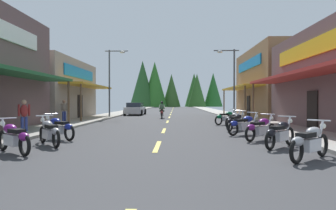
% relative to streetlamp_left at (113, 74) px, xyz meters
% --- Properties ---
extents(ground, '(10.36, 94.83, 0.10)m').
position_rel_streetlamp_left_xyz_m(ground, '(5.26, 6.96, -4.17)').
color(ground, '#38383A').
extents(sidewalk_left, '(2.68, 94.83, 0.12)m').
position_rel_streetlamp_left_xyz_m(sidewalk_left, '(-1.26, 6.96, -4.06)').
color(sidewalk_left, gray).
rests_on(sidewalk_left, ground).
extents(sidewalk_right, '(2.68, 94.83, 0.12)m').
position_rel_streetlamp_left_xyz_m(sidewalk_right, '(11.78, 6.96, -4.06)').
color(sidewalk_right, '#9E9991').
rests_on(sidewalk_right, ground).
extents(centerline_dashes, '(0.16, 68.82, 0.01)m').
position_rel_streetlamp_left_xyz_m(centerline_dashes, '(5.26, 9.86, -4.11)').
color(centerline_dashes, '#E0C64C').
rests_on(centerline_dashes, ground).
extents(storefront_left_far, '(8.84, 10.15, 5.14)m').
position_rel_streetlamp_left_xyz_m(storefront_left_far, '(-6.08, -1.56, -1.55)').
color(storefront_left_far, gray).
rests_on(storefront_left_far, ground).
extents(storefront_right_far, '(8.52, 11.64, 6.64)m').
position_rel_streetlamp_left_xyz_m(storefront_right_far, '(16.45, 1.94, -0.80)').
color(storefront_right_far, olive).
rests_on(storefront_right_far, ground).
extents(streetlamp_left, '(2.14, 0.30, 6.34)m').
position_rel_streetlamp_left_xyz_m(streetlamp_left, '(0.00, 0.00, 0.00)').
color(streetlamp_left, '#474C51').
rests_on(streetlamp_left, ground).
extents(streetlamp_right, '(2.14, 0.30, 5.96)m').
position_rel_streetlamp_left_xyz_m(streetlamp_right, '(10.50, -2.08, -0.21)').
color(streetlamp_right, '#474C51').
rests_on(streetlamp_right, ground).
extents(motorcycle_parked_right_0, '(1.67, 1.49, 1.04)m').
position_rel_streetlamp_left_xyz_m(motorcycle_parked_right_0, '(9.39, -18.77, -3.63)').
color(motorcycle_parked_right_0, black).
rests_on(motorcycle_parked_right_0, ground).
extents(motorcycle_parked_right_1, '(1.55, 1.62, 1.04)m').
position_rel_streetlamp_left_xyz_m(motorcycle_parked_right_1, '(9.34, -16.79, -3.63)').
color(motorcycle_parked_right_1, black).
rests_on(motorcycle_parked_right_1, ground).
extents(motorcycle_parked_right_2, '(1.66, 1.51, 1.04)m').
position_rel_streetlamp_left_xyz_m(motorcycle_parked_right_2, '(9.23, -15.02, -3.63)').
color(motorcycle_parked_right_2, black).
rests_on(motorcycle_parked_right_2, ground).
extents(motorcycle_parked_right_3, '(1.84, 1.27, 1.04)m').
position_rel_streetlamp_left_xyz_m(motorcycle_parked_right_3, '(9.04, -13.20, -3.63)').
color(motorcycle_parked_right_3, black).
rests_on(motorcycle_parked_right_3, ground).
extents(motorcycle_parked_right_4, '(1.40, 1.75, 1.04)m').
position_rel_streetlamp_left_xyz_m(motorcycle_parked_right_4, '(9.06, -11.29, -3.63)').
color(motorcycle_parked_right_4, black).
rests_on(motorcycle_parked_right_4, ground).
extents(motorcycle_parked_right_5, '(1.37, 1.77, 1.04)m').
position_rel_streetlamp_left_xyz_m(motorcycle_parked_right_5, '(9.31, -9.46, -3.63)').
color(motorcycle_parked_right_5, black).
rests_on(motorcycle_parked_right_5, ground).
extents(motorcycle_parked_right_6, '(1.82, 1.30, 1.04)m').
position_rel_streetlamp_left_xyz_m(motorcycle_parked_right_6, '(9.23, -7.58, -3.63)').
color(motorcycle_parked_right_6, black).
rests_on(motorcycle_parked_right_6, ground).
extents(motorcycle_parked_left_1, '(1.75, 1.39, 1.04)m').
position_rel_streetlamp_left_xyz_m(motorcycle_parked_left_1, '(1.11, -18.06, -3.63)').
color(motorcycle_parked_left_1, black).
rests_on(motorcycle_parked_left_1, ground).
extents(motorcycle_parked_left_2, '(1.48, 1.68, 1.04)m').
position_rel_streetlamp_left_xyz_m(motorcycle_parked_left_2, '(1.49, -16.54, -3.63)').
color(motorcycle_parked_left_2, black).
rests_on(motorcycle_parked_left_2, ground).
extents(motorcycle_parked_left_3, '(1.81, 1.31, 1.04)m').
position_rel_streetlamp_left_xyz_m(motorcycle_parked_left_3, '(1.18, -15.01, -3.63)').
color(motorcycle_parked_left_3, black).
rests_on(motorcycle_parked_left_3, ground).
extents(rider_cruising_lead, '(0.60, 2.14, 1.57)m').
position_rel_streetlamp_left_xyz_m(rider_cruising_lead, '(4.61, -0.50, -3.46)').
color(rider_cruising_lead, black).
rests_on(rider_cruising_lead, ground).
extents(pedestrian_by_shop, '(0.39, 0.52, 1.64)m').
position_rel_streetlamp_left_xyz_m(pedestrian_by_shop, '(-2.10, -6.27, -3.17)').
color(pedestrian_by_shop, '#333F8C').
rests_on(pedestrian_by_shop, ground).
extents(pedestrian_browsing, '(0.42, 0.48, 1.61)m').
position_rel_streetlamp_left_xyz_m(pedestrian_browsing, '(-1.23, -13.18, -3.19)').
color(pedestrian_browsing, '#333F8C').
rests_on(pedestrian_browsing, ground).
extents(parked_car_curbside, '(2.14, 4.34, 1.40)m').
position_rel_streetlamp_left_xyz_m(parked_car_curbside, '(1.28, 5.69, -3.43)').
color(parked_car_curbside, silver).
rests_on(parked_car_curbside, ground).
extents(treeline_backdrop, '(26.74, 12.90, 12.81)m').
position_rel_streetlamp_left_xyz_m(treeline_backdrop, '(4.45, 54.20, 1.54)').
color(treeline_backdrop, '#2B5B23').
rests_on(treeline_backdrop, ground).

